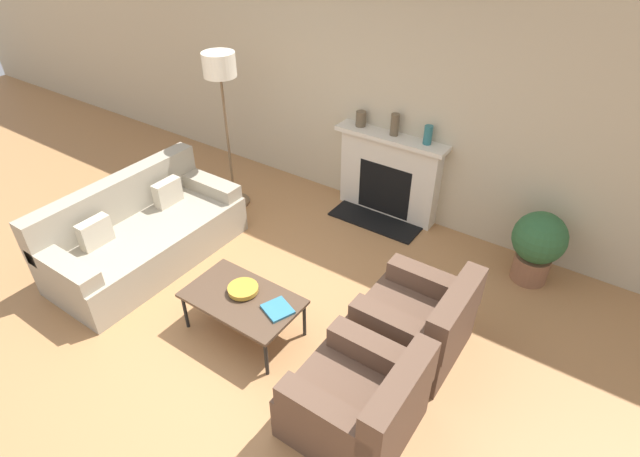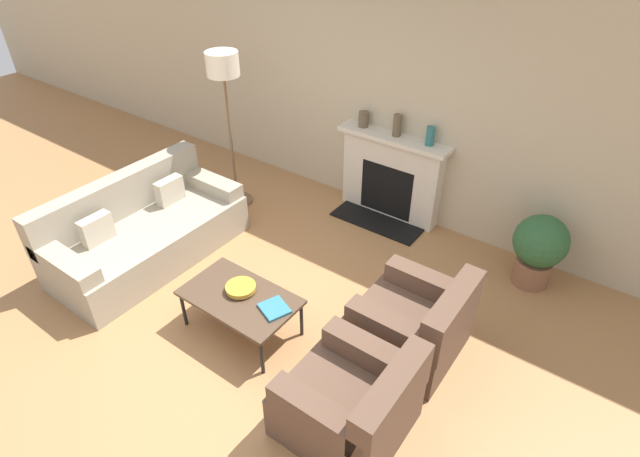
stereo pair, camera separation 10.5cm
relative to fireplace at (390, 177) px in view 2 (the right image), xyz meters
The scene contains 14 objects.
ground_plane 2.66m from the fireplace, 93.39° to the right, with size 18.00×18.00×0.00m, color #A87547.
wall_back 0.97m from the fireplace, 136.80° to the left, with size 18.00×0.06×2.90m.
fireplace is the anchor object (origin of this frame).
couch 2.85m from the fireplace, 126.86° to the right, with size 0.96×2.04×0.87m.
armchair_near 3.03m from the fireplace, 65.62° to the right, with size 0.88×0.83×0.80m.
armchair_far 2.19m from the fireplace, 55.07° to the right, with size 0.88×0.83×0.80m.
coffee_table 2.49m from the fireplace, 92.32° to the right, with size 1.03×0.61×0.41m.
bowl 2.43m from the fireplace, 93.23° to the right, with size 0.27×0.27×0.06m.
book 2.45m from the fireplace, 84.02° to the right, with size 0.30×0.29×0.02m.
floor_lamp 2.18m from the fireplace, 152.19° to the right, with size 0.38×0.38×1.89m.
mantel_vase_left 0.75m from the fireplace, behind, with size 0.12×0.12×0.18m.
mantel_vase_center_left 0.65m from the fireplace, 45.08° to the left, with size 0.10×0.10×0.25m.
mantel_vase_center_right 0.76m from the fireplace, ahead, with size 0.09×0.09×0.21m.
potted_plant 1.84m from the fireplace, ahead, with size 0.52×0.52×0.78m.
Camera 2 is at (2.52, -2.08, 3.41)m, focal length 28.00 mm.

